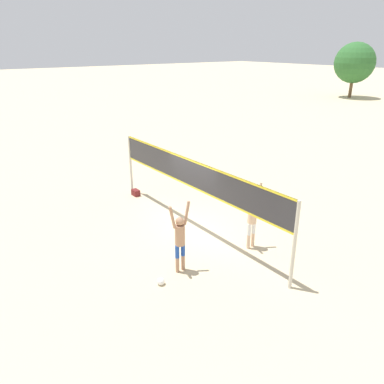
{
  "coord_description": "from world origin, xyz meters",
  "views": [
    {
      "loc": [
        9.4,
        -7.16,
        6.07
      ],
      "look_at": [
        0.0,
        0.0,
        1.39
      ],
      "focal_mm": 35.0,
      "sensor_mm": 36.0,
      "label": 1
    }
  ],
  "objects_px": {
    "player_spiker": "(180,237)",
    "gear_bag": "(136,193)",
    "player_blocker": "(252,215)",
    "volleyball_net": "(192,178)",
    "volleyball": "(161,281)",
    "tree_left_cluster": "(355,63)"
  },
  "relations": [
    {
      "from": "player_spiker",
      "to": "gear_bag",
      "type": "xyz_separation_m",
      "value": [
        -5.84,
        1.83,
        -0.97
      ]
    },
    {
      "from": "player_spiker",
      "to": "player_blocker",
      "type": "bearing_deg",
      "value": -6.08
    },
    {
      "from": "volleyball_net",
      "to": "volleyball",
      "type": "height_order",
      "value": "volleyball_net"
    },
    {
      "from": "player_blocker",
      "to": "tree_left_cluster",
      "type": "height_order",
      "value": "tree_left_cluster"
    },
    {
      "from": "volleyball",
      "to": "gear_bag",
      "type": "bearing_deg",
      "value": 156.52
    },
    {
      "from": "player_spiker",
      "to": "player_blocker",
      "type": "distance_m",
      "value": 2.58
    },
    {
      "from": "player_blocker",
      "to": "gear_bag",
      "type": "bearing_deg",
      "value": -83.08
    },
    {
      "from": "player_spiker",
      "to": "gear_bag",
      "type": "relative_size",
      "value": 5.48
    },
    {
      "from": "tree_left_cluster",
      "to": "player_blocker",
      "type": "bearing_deg",
      "value": -62.94
    },
    {
      "from": "volleyball_net",
      "to": "volleyball",
      "type": "relative_size",
      "value": 41.17
    },
    {
      "from": "volleyball",
      "to": "tree_left_cluster",
      "type": "xyz_separation_m",
      "value": [
        -18.23,
        39.16,
        3.91
      ]
    },
    {
      "from": "player_spiker",
      "to": "volleyball",
      "type": "relative_size",
      "value": 9.89
    },
    {
      "from": "volleyball_net",
      "to": "tree_left_cluster",
      "type": "relative_size",
      "value": 1.37
    },
    {
      "from": "player_blocker",
      "to": "volleyball",
      "type": "bearing_deg",
      "value": -0.78
    },
    {
      "from": "volleyball",
      "to": "tree_left_cluster",
      "type": "bearing_deg",
      "value": 114.97
    },
    {
      "from": "volleyball_net",
      "to": "tree_left_cluster",
      "type": "bearing_deg",
      "value": 113.83
    },
    {
      "from": "player_spiker",
      "to": "player_blocker",
      "type": "xyz_separation_m",
      "value": [
        0.27,
        2.57,
        0.03
      ]
    },
    {
      "from": "volleyball",
      "to": "player_spiker",
      "type": "bearing_deg",
      "value": 105.65
    },
    {
      "from": "player_blocker",
      "to": "tree_left_cluster",
      "type": "distance_m",
      "value": 40.28
    },
    {
      "from": "player_spiker",
      "to": "player_blocker",
      "type": "relative_size",
      "value": 0.98
    },
    {
      "from": "player_blocker",
      "to": "volleyball",
      "type": "height_order",
      "value": "player_blocker"
    },
    {
      "from": "volleyball_net",
      "to": "volleyball",
      "type": "xyz_separation_m",
      "value": [
        2.12,
        -2.68,
        -1.79
      ]
    }
  ]
}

